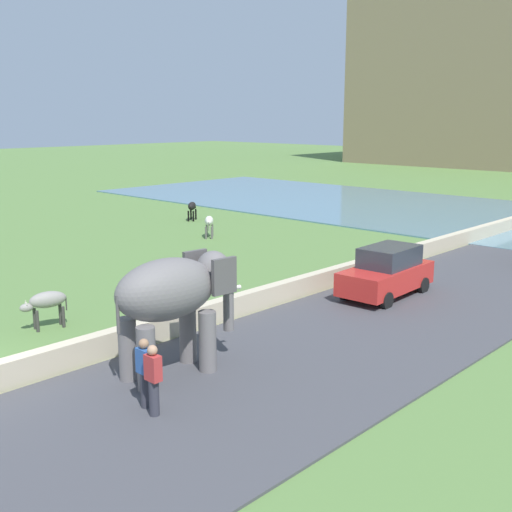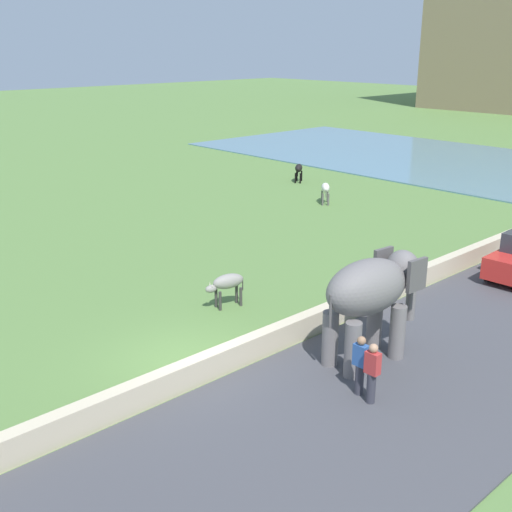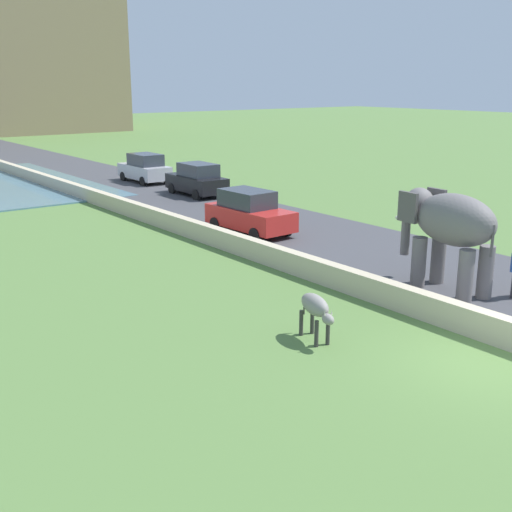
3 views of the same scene
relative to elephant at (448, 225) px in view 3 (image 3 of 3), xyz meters
The scene contains 8 objects.
ground_plane 5.49m from the elephant, 132.54° to the right, with size 220.00×220.00×0.00m, color #567A3D.
road_surface 16.44m from the elephant, 84.53° to the left, with size 7.00×120.00×0.06m, color #424247.
barrier_wall 14.52m from the elephant, 98.96° to the left, with size 0.40×110.00×0.71m, color beige.
elephant is the anchor object (origin of this frame).
car_black 18.84m from the elephant, 80.42° to the left, with size 1.86×4.04×1.80m.
car_silver 24.75m from the elephant, 82.73° to the left, with size 1.80×4.00×1.80m.
car_red 9.67m from the elephant, 90.13° to the left, with size 1.92×4.06×1.80m.
cow_grey 5.70m from the elephant, behind, with size 0.69×1.42×1.15m.
Camera 3 is at (-12.07, -7.32, 6.06)m, focal length 45.20 mm.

